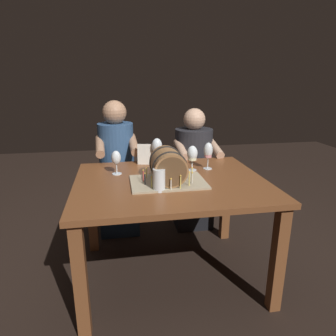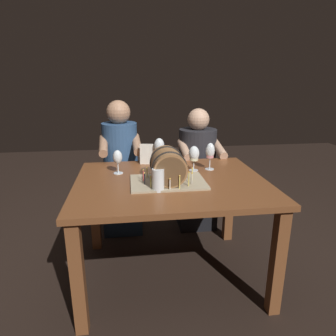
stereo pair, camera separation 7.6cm
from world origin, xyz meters
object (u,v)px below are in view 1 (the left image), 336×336
object	(u,v)px
wine_glass_empty	(116,158)
wine_glass_rose	(208,152)
wine_glass_white	(192,154)
person_seated_right	(193,174)
dining_table	(171,195)
wine_glass_amber	(157,147)
beer_pint	(159,181)
person_seated_left	(118,176)
barrel_cake	(168,168)
menu_card	(145,154)

from	to	relation	value
wine_glass_empty	wine_glass_rose	world-z (taller)	wine_glass_rose
wine_glass_white	person_seated_right	world-z (taller)	person_seated_right
dining_table	wine_glass_amber	bearing A→B (deg)	96.18
wine_glass_white	beer_pint	size ratio (longest dim) A/B	1.33
beer_pint	wine_glass_rose	bearing A→B (deg)	42.31
person_seated_right	wine_glass_amber	bearing A→B (deg)	-136.50
wine_glass_empty	beer_pint	world-z (taller)	wine_glass_empty
wine_glass_empty	person_seated_left	xyz separation A→B (m)	(0.00, 0.54, -0.31)
beer_pint	person_seated_right	size ratio (longest dim) A/B	0.12
dining_table	person_seated_left	bearing A→B (deg)	115.33
wine_glass_rose	beer_pint	xyz separation A→B (m)	(-0.42, -0.38, -0.07)
barrel_cake	person_seated_left	xyz separation A→B (m)	(-0.32, 0.78, -0.29)
barrel_cake	menu_card	world-z (taller)	barrel_cake
barrel_cake	wine_glass_rose	bearing A→B (deg)	36.33
dining_table	wine_glass_empty	bearing A→B (deg)	151.29
wine_glass_white	beer_pint	xyz separation A→B (m)	(-0.29, -0.37, -0.06)
wine_glass_white	person_seated_right	distance (m)	0.65
wine_glass_amber	wine_glass_white	distance (m)	0.29
dining_table	person_seated_left	xyz separation A→B (m)	(-0.35, 0.73, -0.09)
person_seated_right	wine_glass_rose	bearing A→B (deg)	-93.41
wine_glass_white	person_seated_right	size ratio (longest dim) A/B	0.16
barrel_cake	person_seated_right	size ratio (longest dim) A/B	0.43
dining_table	barrel_cake	size ratio (longest dim) A/B	2.62
wine_glass_amber	person_seated_right	world-z (taller)	person_seated_right
barrel_cake	wine_glass_white	size ratio (longest dim) A/B	2.61
wine_glass_amber	menu_card	size ratio (longest dim) A/B	1.31
dining_table	wine_glass_rose	world-z (taller)	wine_glass_rose
wine_glass_amber	wine_glass_rose	world-z (taller)	wine_glass_amber
barrel_cake	wine_glass_rose	world-z (taller)	barrel_cake
wine_glass_rose	person_seated_left	distance (m)	0.90
menu_card	person_seated_left	distance (m)	0.48
menu_card	wine_glass_rose	bearing A→B (deg)	-11.91
wine_glass_rose	person_seated_right	bearing A→B (deg)	86.59
person_seated_left	wine_glass_empty	bearing A→B (deg)	-90.35
beer_pint	person_seated_right	distance (m)	1.05
menu_card	person_seated_right	world-z (taller)	person_seated_right
wine_glass_amber	wine_glass_white	bearing A→B (deg)	-37.49
wine_glass_rose	menu_card	world-z (taller)	wine_glass_rose
wine_glass_empty	person_seated_left	size ratio (longest dim) A/B	0.14
wine_glass_amber	menu_card	xyz separation A→B (m)	(-0.09, 0.03, -0.06)
dining_table	wine_glass_white	distance (m)	0.35
wine_glass_rose	wine_glass_white	distance (m)	0.12
wine_glass_amber	wine_glass_empty	distance (m)	0.36
dining_table	menu_card	size ratio (longest dim) A/B	7.81
barrel_cake	wine_glass_white	bearing A→B (deg)	47.30
barrel_cake	beer_pint	world-z (taller)	barrel_cake
wine_glass_white	menu_card	bearing A→B (deg)	146.81
wine_glass_amber	wine_glass_empty	bearing A→B (deg)	-150.71
menu_card	beer_pint	bearing A→B (deg)	-75.24
menu_card	person_seated_right	distance (m)	0.65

